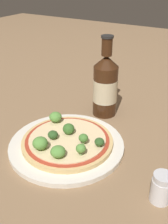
{
  "coord_description": "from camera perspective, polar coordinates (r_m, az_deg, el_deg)",
  "views": [
    {
      "loc": [
        -0.42,
        -0.32,
        0.39
      ],
      "look_at": [
        0.08,
        -0.02,
        0.06
      ],
      "focal_mm": 42.0,
      "sensor_mm": 36.0,
      "label": 1
    }
  ],
  "objects": [
    {
      "name": "broccoli_floret_7",
      "position": [
        0.63,
        -6.79,
        -4.93
      ],
      "size": [
        0.02,
        0.02,
        0.02
      ],
      "color": "#6B8E51",
      "rests_on": "pizza"
    },
    {
      "name": "plate",
      "position": [
        0.65,
        -3.95,
        -7.23
      ],
      "size": [
        0.28,
        0.28,
        0.01
      ],
      "color": "silver",
      "rests_on": "ground_plane"
    },
    {
      "name": "pepper_shaker",
      "position": [
        0.52,
        16.48,
        -15.57
      ],
      "size": [
        0.04,
        0.04,
        0.06
      ],
      "color": "silver",
      "rests_on": "ground_plane"
    },
    {
      "name": "broccoli_floret_3",
      "position": [
        0.57,
        -0.69,
        -7.99
      ],
      "size": [
        0.02,
        0.02,
        0.03
      ],
      "color": "#6B8E51",
      "rests_on": "pizza"
    },
    {
      "name": "beer_bottle",
      "position": [
        0.75,
        4.66,
        5.74
      ],
      "size": [
        0.07,
        0.07,
        0.23
      ],
      "color": "#381E0F",
      "rests_on": "ground_plane"
    },
    {
      "name": "ground_plane",
      "position": [
        0.66,
        -5.16,
        -7.0
      ],
      "size": [
        3.0,
        3.0,
        0.0
      ],
      "primitive_type": "plane",
      "color": "#846647"
    },
    {
      "name": "pizza",
      "position": [
        0.64,
        -3.66,
        -6.28
      ],
      "size": [
        0.22,
        0.22,
        0.01
      ],
      "color": "tan",
      "rests_on": "plate"
    },
    {
      "name": "broccoli_floret_4",
      "position": [
        0.69,
        -6.22,
        -1.07
      ],
      "size": [
        0.03,
        0.03,
        0.03
      ],
      "color": "#6B8E51",
      "rests_on": "pizza"
    },
    {
      "name": "broccoli_floret_2",
      "position": [
        0.57,
        -5.7,
        -8.6
      ],
      "size": [
        0.03,
        0.03,
        0.03
      ],
      "color": "#6B8E51",
      "rests_on": "pizza"
    },
    {
      "name": "broccoli_floret_5",
      "position": [
        0.64,
        -3.37,
        -3.68
      ],
      "size": [
        0.03,
        0.03,
        0.03
      ],
      "color": "#6B8E51",
      "rests_on": "pizza"
    },
    {
      "name": "broccoli_floret_6",
      "position": [
        0.6,
        -0.31,
        -5.88
      ],
      "size": [
        0.02,
        0.02,
        0.03
      ],
      "color": "#6B8E51",
      "rests_on": "pizza"
    },
    {
      "name": "broccoli_floret_1",
      "position": [
        0.6,
        -9.53,
        -6.7
      ],
      "size": [
        0.03,
        0.03,
        0.03
      ],
      "color": "#6B8E51",
      "rests_on": "pizza"
    },
    {
      "name": "broccoli_floret_0",
      "position": [
        0.6,
        3.37,
        -6.53
      ],
      "size": [
        0.02,
        0.02,
        0.02
      ],
      "color": "#6B8E51",
      "rests_on": "pizza"
    }
  ]
}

